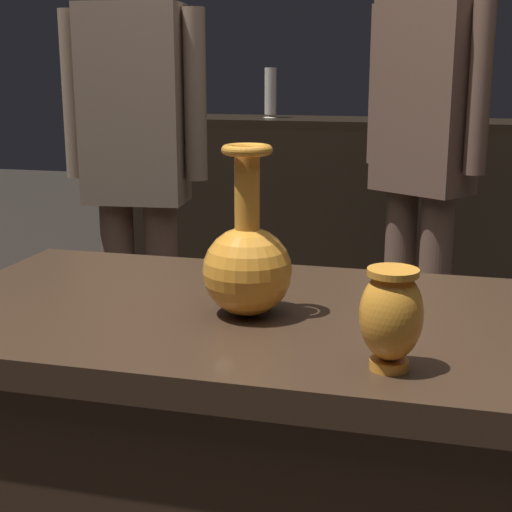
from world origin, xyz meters
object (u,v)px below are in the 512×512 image
object	(u,v)px
shelf_vase_far_left	(167,95)
visitor_center_back	(423,146)
shelf_vase_center	(387,92)
vase_centerpiece	(247,263)
vase_tall_behind	(391,315)
visitor_near_left	(136,157)
shelf_vase_left	(271,93)

from	to	relation	value
shelf_vase_far_left	visitor_center_back	bearing A→B (deg)	-34.68
shelf_vase_center	vase_centerpiece	bearing A→B (deg)	-90.57
vase_tall_behind	shelf_vase_center	xyz separation A→B (m)	(-0.23, 2.48, 0.23)
visitor_near_left	shelf_vase_far_left	bearing A→B (deg)	-79.40
vase_centerpiece	shelf_vase_center	size ratio (longest dim) A/B	1.20
shelf_vase_far_left	shelf_vase_center	xyz separation A→B (m)	(1.04, 0.02, 0.02)
shelf_vase_left	shelf_vase_far_left	bearing A→B (deg)	174.83
shelf_vase_center	visitor_near_left	xyz separation A→B (m)	(-0.69, -1.22, -0.17)
shelf_vase_center	visitor_near_left	size ratio (longest dim) A/B	0.15
shelf_vase_left	visitor_center_back	xyz separation A→B (m)	(0.72, -0.81, -0.14)
shelf_vase_center	visitor_center_back	bearing A→B (deg)	-77.03
vase_centerpiece	shelf_vase_left	distance (m)	2.29
vase_centerpiece	visitor_near_left	bearing A→B (deg)	121.79
vase_centerpiece	visitor_center_back	world-z (taller)	visitor_center_back
vase_tall_behind	shelf_vase_left	size ratio (longest dim) A/B	0.65
shelf_vase_left	shelf_vase_center	bearing A→B (deg)	7.72
vase_centerpiece	vase_tall_behind	bearing A→B (deg)	-35.74
shelf_vase_left	shelf_vase_center	xyz separation A→B (m)	(0.52, 0.07, 0.01)
shelf_vase_left	visitor_center_back	size ratio (longest dim) A/B	0.14
shelf_vase_left	visitor_near_left	world-z (taller)	visitor_near_left
vase_tall_behind	shelf_vase_center	world-z (taller)	shelf_vase_center
shelf_vase_far_left	visitor_center_back	xyz separation A→B (m)	(1.24, -0.86, -0.13)
shelf_vase_center	vase_tall_behind	bearing A→B (deg)	-84.62
visitor_near_left	shelf_vase_center	bearing A→B (deg)	-125.11
visitor_center_back	visitor_near_left	bearing A→B (deg)	54.89
shelf_vase_left	shelf_vase_center	world-z (taller)	shelf_vase_center
vase_centerpiece	vase_tall_behind	distance (m)	0.32
vase_tall_behind	visitor_near_left	distance (m)	1.56
shelf_vase_far_left	visitor_center_back	size ratio (longest dim) A/B	0.12
vase_centerpiece	shelf_vase_center	xyz separation A→B (m)	(0.02, 2.30, 0.22)
vase_centerpiece	shelf_vase_far_left	size ratio (longest dim) A/B	1.44
vase_centerpiece	shelf_vase_left	world-z (taller)	shelf_vase_left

